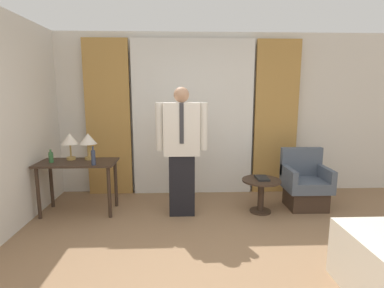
{
  "coord_description": "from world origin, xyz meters",
  "views": [
    {
      "loc": [
        -0.21,
        -2.4,
        1.73
      ],
      "look_at": [
        -0.06,
        1.52,
        1.05
      ],
      "focal_mm": 28.0,
      "sensor_mm": 36.0,
      "label": 1
    }
  ],
  "objects_px": {
    "bottle_near_edge": "(93,157)",
    "book": "(262,178)",
    "desk": "(78,170)",
    "side_table": "(261,190)",
    "bottle_by_lamp": "(51,157)",
    "armchair": "(305,186)",
    "person": "(182,147)",
    "table_lamp_right": "(88,140)",
    "table_lamp_left": "(70,140)"
  },
  "relations": [
    {
      "from": "table_lamp_left",
      "to": "side_table",
      "type": "height_order",
      "value": "table_lamp_left"
    },
    {
      "from": "armchair",
      "to": "side_table",
      "type": "bearing_deg",
      "value": -166.73
    },
    {
      "from": "bottle_by_lamp",
      "to": "book",
      "type": "bearing_deg",
      "value": -0.77
    },
    {
      "from": "table_lamp_left",
      "to": "person",
      "type": "distance_m",
      "value": 1.64
    },
    {
      "from": "bottle_by_lamp",
      "to": "person",
      "type": "relative_size",
      "value": 0.1
    },
    {
      "from": "desk",
      "to": "person",
      "type": "height_order",
      "value": "person"
    },
    {
      "from": "table_lamp_left",
      "to": "person",
      "type": "height_order",
      "value": "person"
    },
    {
      "from": "desk",
      "to": "bottle_by_lamp",
      "type": "height_order",
      "value": "bottle_by_lamp"
    },
    {
      "from": "table_lamp_right",
      "to": "book",
      "type": "relative_size",
      "value": 1.5
    },
    {
      "from": "armchair",
      "to": "side_table",
      "type": "relative_size",
      "value": 1.59
    },
    {
      "from": "person",
      "to": "side_table",
      "type": "distance_m",
      "value": 1.31
    },
    {
      "from": "side_table",
      "to": "person",
      "type": "bearing_deg",
      "value": -178.22
    },
    {
      "from": "table_lamp_left",
      "to": "bottle_by_lamp",
      "type": "relative_size",
      "value": 2.09
    },
    {
      "from": "desk",
      "to": "side_table",
      "type": "xyz_separation_m",
      "value": [
        2.63,
        -0.1,
        -0.3
      ]
    },
    {
      "from": "desk",
      "to": "book",
      "type": "distance_m",
      "value": 2.65
    },
    {
      "from": "bottle_near_edge",
      "to": "side_table",
      "type": "relative_size",
      "value": 0.47
    },
    {
      "from": "bottle_by_lamp",
      "to": "armchair",
      "type": "bearing_deg",
      "value": 1.58
    },
    {
      "from": "table_lamp_left",
      "to": "book",
      "type": "height_order",
      "value": "table_lamp_left"
    },
    {
      "from": "person",
      "to": "armchair",
      "type": "bearing_deg",
      "value": 6.28
    },
    {
      "from": "armchair",
      "to": "side_table",
      "type": "xyz_separation_m",
      "value": [
        -0.72,
        -0.17,
        -0.0
      ]
    },
    {
      "from": "person",
      "to": "side_table",
      "type": "relative_size",
      "value": 3.25
    },
    {
      "from": "desk",
      "to": "table_lamp_left",
      "type": "xyz_separation_m",
      "value": [
        -0.13,
        0.13,
        0.41
      ]
    },
    {
      "from": "desk",
      "to": "person",
      "type": "bearing_deg",
      "value": -5.34
    },
    {
      "from": "desk",
      "to": "book",
      "type": "relative_size",
      "value": 4.18
    },
    {
      "from": "bottle_near_edge",
      "to": "bottle_by_lamp",
      "type": "distance_m",
      "value": 0.66
    },
    {
      "from": "desk",
      "to": "table_lamp_right",
      "type": "height_order",
      "value": "table_lamp_right"
    },
    {
      "from": "desk",
      "to": "bottle_by_lamp",
      "type": "bearing_deg",
      "value": -174.03
    },
    {
      "from": "desk",
      "to": "bottle_near_edge",
      "type": "distance_m",
      "value": 0.43
    },
    {
      "from": "table_lamp_right",
      "to": "table_lamp_left",
      "type": "bearing_deg",
      "value": 180.0
    },
    {
      "from": "table_lamp_left",
      "to": "table_lamp_right",
      "type": "relative_size",
      "value": 1.0
    },
    {
      "from": "desk",
      "to": "table_lamp_left",
      "type": "height_order",
      "value": "table_lamp_left"
    },
    {
      "from": "desk",
      "to": "person",
      "type": "distance_m",
      "value": 1.53
    },
    {
      "from": "armchair",
      "to": "person",
      "type": "bearing_deg",
      "value": -173.72
    },
    {
      "from": "table_lamp_right",
      "to": "book",
      "type": "distance_m",
      "value": 2.58
    },
    {
      "from": "desk",
      "to": "side_table",
      "type": "distance_m",
      "value": 2.65
    },
    {
      "from": "desk",
      "to": "bottle_by_lamp",
      "type": "xyz_separation_m",
      "value": [
        -0.35,
        -0.04,
        0.2
      ]
    },
    {
      "from": "table_lamp_left",
      "to": "bottle_by_lamp",
      "type": "distance_m",
      "value": 0.35
    },
    {
      "from": "table_lamp_left",
      "to": "armchair",
      "type": "xyz_separation_m",
      "value": [
        3.48,
        -0.07,
        -0.71
      ]
    },
    {
      "from": "table_lamp_left",
      "to": "bottle_near_edge",
      "type": "height_order",
      "value": "table_lamp_left"
    },
    {
      "from": "person",
      "to": "book",
      "type": "xyz_separation_m",
      "value": [
        1.16,
        0.06,
        -0.47
      ]
    },
    {
      "from": "armchair",
      "to": "table_lamp_right",
      "type": "bearing_deg",
      "value": 178.82
    },
    {
      "from": "bottle_by_lamp",
      "to": "armchair",
      "type": "relative_size",
      "value": 0.21
    },
    {
      "from": "person",
      "to": "table_lamp_right",
      "type": "bearing_deg",
      "value": 168.7
    },
    {
      "from": "bottle_near_edge",
      "to": "side_table",
      "type": "bearing_deg",
      "value": 2.65
    },
    {
      "from": "bottle_near_edge",
      "to": "book",
      "type": "relative_size",
      "value": 1.0
    },
    {
      "from": "person",
      "to": "side_table",
      "type": "xyz_separation_m",
      "value": [
        1.14,
        0.04,
        -0.64
      ]
    },
    {
      "from": "table_lamp_left",
      "to": "table_lamp_right",
      "type": "bearing_deg",
      "value": 0.0
    },
    {
      "from": "table_lamp_left",
      "to": "armchair",
      "type": "distance_m",
      "value": 3.55
    },
    {
      "from": "side_table",
      "to": "book",
      "type": "distance_m",
      "value": 0.17
    },
    {
      "from": "bottle_near_edge",
      "to": "book",
      "type": "height_order",
      "value": "bottle_near_edge"
    }
  ]
}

